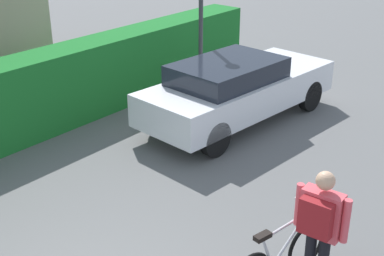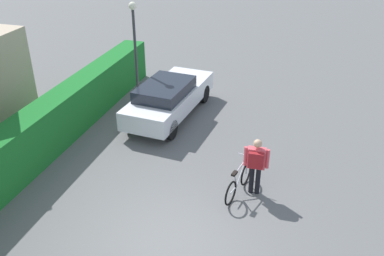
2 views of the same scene
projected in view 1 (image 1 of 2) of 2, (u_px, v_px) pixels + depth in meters
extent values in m
cube|color=silver|center=(239.00, 91.00, 11.00)|extent=(4.73, 2.06, 0.65)
cube|color=#1E232D|center=(228.00, 71.00, 10.53)|extent=(2.36, 1.66, 0.41)
cylinder|color=black|center=(257.00, 80.00, 12.63)|extent=(0.69, 0.24, 0.68)
cylinder|color=black|center=(310.00, 96.00, 11.68)|extent=(0.69, 0.24, 0.68)
cylinder|color=black|center=(160.00, 117.00, 10.59)|extent=(0.69, 0.24, 0.68)
cylinder|color=black|center=(215.00, 139.00, 9.63)|extent=(0.69, 0.24, 0.68)
torus|color=black|center=(306.00, 246.00, 6.74)|extent=(0.66, 0.19, 0.67)
cylinder|color=silver|center=(291.00, 237.00, 6.46)|extent=(0.64, 0.17, 0.60)
cylinder|color=silver|center=(267.00, 253.00, 6.24)|extent=(0.24, 0.09, 0.51)
cylinder|color=silver|center=(286.00, 226.00, 6.30)|extent=(0.77, 0.20, 0.10)
cylinder|color=silver|center=(308.00, 227.00, 6.63)|extent=(0.04, 0.04, 0.56)
cube|color=black|center=(263.00, 236.00, 6.07)|extent=(0.24, 0.14, 0.06)
cylinder|color=silver|center=(311.00, 206.00, 6.50)|extent=(0.13, 0.49, 0.03)
cube|color=#DB4C56|center=(322.00, 214.00, 6.04)|extent=(0.22, 0.48, 0.58)
sphere|color=tan|center=(326.00, 181.00, 5.86)|extent=(0.22, 0.22, 0.22)
cylinder|color=#DB4C56|center=(299.00, 204.00, 6.19)|extent=(0.09, 0.09, 0.55)
cylinder|color=#DB4C56|center=(346.00, 221.00, 5.87)|extent=(0.09, 0.09, 0.55)
cube|color=maroon|center=(316.00, 218.00, 5.91)|extent=(0.18, 0.39, 0.44)
cylinder|color=#38383D|center=(201.00, 22.00, 11.81)|extent=(0.10, 0.10, 3.61)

